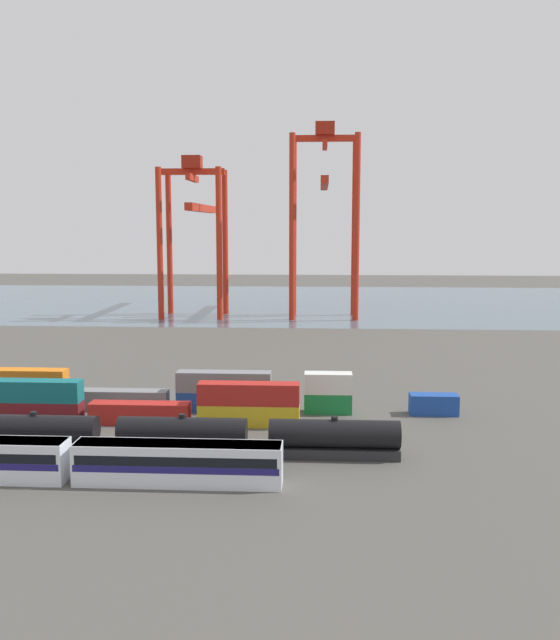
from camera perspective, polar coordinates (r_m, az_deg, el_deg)
The scene contains 19 objects.
ground_plane at distance 127.37m, azimuth -2.22°, elevation -2.98°, with size 420.00×420.00×0.00m, color #4C4944.
harbour_water at distance 216.29m, azimuth 0.06°, elevation 1.48°, with size 400.00×110.00×0.01m, color #475B6B.
passenger_train at distance 68.80m, azimuth -16.75°, elevation -10.90°, with size 39.44×3.14×3.90m.
freight_tank_row at distance 76.01m, azimuth -13.93°, elevation -9.08°, with size 60.82×2.87×4.33m.
shipping_container_1 at distance 90.40m, azimuth -19.61°, elevation -7.08°, with size 12.10×2.44×2.60m, color maroon.
shipping_container_2 at distance 89.79m, azimuth -19.68°, elevation -5.48°, with size 12.10×2.44×2.60m, color #146066.
shipping_container_3 at distance 86.19m, azimuth -11.42°, elevation -7.50°, with size 12.10×2.44×2.60m, color #AD211C.
shipping_container_4 at distance 83.87m, azimuth -2.58°, elevation -7.78°, with size 12.10×2.44×2.60m, color gold.
shipping_container_5 at distance 83.21m, azimuth -2.59°, elevation -6.05°, with size 12.10×2.44×2.60m, color #AD211C.
shipping_container_6 at distance 97.53m, azimuth -20.42°, elevation -6.04°, with size 12.10×2.44×2.60m, color gold.
shipping_container_7 at distance 96.96m, azimuth -20.49°, elevation -4.55°, with size 12.10×2.44×2.60m, color orange.
shipping_container_8 at distance 93.02m, azimuth -12.82°, elevation -6.40°, with size 12.10×2.44×2.60m, color slate.
shipping_container_9 at distance 90.28m, azimuth -4.60°, elevation -6.66°, with size 12.10×2.44×2.60m, color #1C4299.
shipping_container_10 at distance 89.66m, azimuth -4.62°, elevation -5.06°, with size 12.10×2.44×2.60m, color slate.
shipping_container_11 at distance 89.46m, azimuth 3.96°, elevation -6.79°, with size 6.04×2.44×2.60m, color #197538.
shipping_container_12 at distance 88.84m, azimuth 3.97°, elevation -5.17°, with size 6.04×2.44×2.60m, color silver.
shipping_container_13 at distance 90.62m, azimuth 12.49°, elevation -6.77°, with size 6.04×2.44×2.60m, color #1C4299.
gantry_crane_west at distance 186.27m, azimuth -6.93°, elevation 8.15°, with size 16.69×41.79×41.34m.
gantry_crane_central at distance 182.23m, azimuth 3.66°, elevation 9.62°, with size 17.60×36.32×49.41m.
Camera 1 is at (12.08, -84.54, 23.80)m, focal length 39.02 mm.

